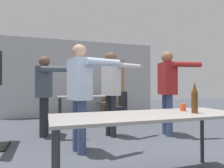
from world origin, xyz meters
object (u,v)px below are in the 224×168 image
Objects in this scene: person_right_polo at (112,85)px; person_center_tall at (168,85)px; person_left_plaid at (45,88)px; beer_bottle at (195,99)px; office_chair_side_rolled at (117,109)px; person_near_casual at (80,87)px; drink_cup at (183,107)px; office_chair_near_pushed at (107,104)px.

person_center_tall is (1.18, -0.30, 0.00)m from person_right_polo.
person_left_plaid is 3.09m from beer_bottle.
person_center_tall is 2.10m from beer_bottle.
person_right_polo reaches higher than person_left_plaid.
person_right_polo is 1.97× the size of office_chair_side_rolled.
person_right_polo is at bearing 122.00° from person_near_casual.
person_center_tall is 1.92m from drink_cup.
office_chair_side_rolled is at bearing 142.21° from office_chair_near_pushed.
person_center_tall is at bearing 58.62° from person_right_polo.
person_near_casual is at bearing -61.76° from person_right_polo.
office_chair_near_pushed is at bearing -161.32° from person_center_tall.
office_chair_side_rolled is (-0.15, -1.46, -0.01)m from office_chair_near_pushed.
person_near_casual is 1.92× the size of office_chair_side_rolled.
person_center_tall is 1.97× the size of office_chair_near_pushed.
person_near_casual is 1.88× the size of office_chair_near_pushed.
person_right_polo is at bearing 150.36° from office_chair_side_rolled.
person_right_polo is 1.22m from person_center_tall.
office_chair_near_pushed is 1.47m from office_chair_side_rolled.
person_left_plaid is at bearing -170.32° from person_near_casual.
beer_bottle is (0.26, -2.18, -0.17)m from person_right_polo.
person_center_tall reaches higher than beer_bottle.
office_chair_near_pushed is 10.41× the size of drink_cup.
person_center_tall is 1.82m from office_chair_side_rolled.
drink_cup is at bearing 142.48° from office_chair_near_pushed.
person_right_polo is 0.98× the size of person_center_tall.
office_chair_side_rolled is 2.59× the size of beer_bottle.
person_left_plaid is 3.12m from office_chair_near_pushed.
office_chair_near_pushed is (-0.45, 3.04, -0.66)m from person_center_tall.
office_chair_near_pushed is 1.02× the size of office_chair_side_rolled.
beer_bottle is (-0.32, -3.45, 0.51)m from office_chair_side_rolled.
beer_bottle is at bearing -15.95° from person_center_tall.
person_right_polo is 1.03× the size of person_near_casual.
person_near_casual is at bearing 132.44° from drink_cup.
person_left_plaid reaches higher than beer_bottle.
office_chair_side_rolled is at bearing 133.17° from person_near_casual.
person_left_plaid is 0.95× the size of person_right_polo.
person_right_polo is at bearing 96.81° from beer_bottle.
office_chair_near_pushed is at bearing 143.31° from person_near_casual.
drink_cup is (-0.47, -4.70, 0.37)m from office_chair_near_pushed.
person_near_casual reaches higher than person_left_plaid.
office_chair_near_pushed is 4.96m from beer_bottle.
person_center_tall is 3.14m from office_chair_near_pushed.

